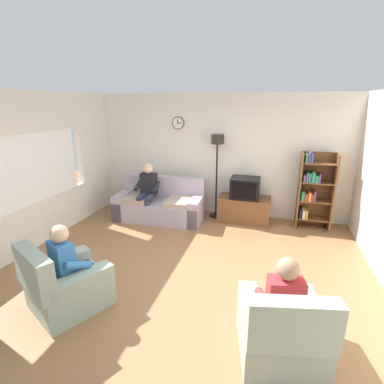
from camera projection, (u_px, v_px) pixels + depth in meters
ground_plane at (186, 269)px, 4.62m from camera, size 12.00×12.00×0.00m
back_wall_assembly at (220, 155)px, 6.68m from camera, size 6.20×0.17×2.70m
left_wall_assembly at (24, 174)px, 5.00m from camera, size 0.12×5.80×2.70m
couch at (160, 205)px, 6.57m from camera, size 1.93×0.96×0.90m
tv_stand at (244, 209)px, 6.45m from camera, size 1.10×0.56×0.54m
tv at (245, 188)px, 6.28m from camera, size 0.60×0.49×0.44m
bookshelf at (313, 190)px, 6.01m from camera, size 0.68×0.36×1.58m
floor_lamp at (217, 153)px, 6.36m from camera, size 0.28×0.28×1.85m
armchair_near_window at (66, 286)px, 3.72m from camera, size 1.12×1.15×0.90m
armchair_near_bookshelf at (281, 332)px, 2.98m from camera, size 0.97×1.03×0.90m
person_on_couch at (147, 189)px, 6.42m from camera, size 0.52×0.55×1.24m
person_in_left_armchair at (70, 261)px, 3.69m from camera, size 0.61×0.63×1.12m
person_in_right_armchair at (282, 300)px, 2.98m from camera, size 0.57×0.59×1.12m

